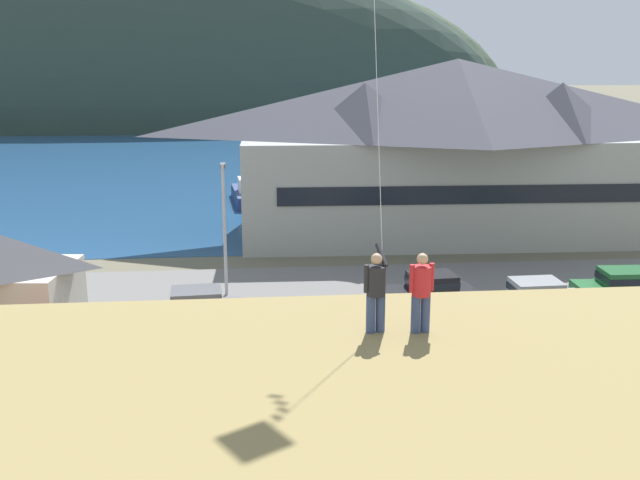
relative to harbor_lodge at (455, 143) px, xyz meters
The scene contains 20 objects.
ground_plane 25.20m from the harbor_lodge, 113.29° to the right, with size 600.00×600.00×0.00m, color #66604C.
parking_lot_pad 20.85m from the harbor_lodge, 118.97° to the right, with size 40.00×20.00×0.10m, color slate.
bay_water 39.24m from the harbor_lodge, 104.44° to the left, with size 360.00×84.00×0.03m, color navy.
far_hill_west_ridge 98.31m from the harbor_lodge, 110.32° to the left, with size 138.91×48.57×62.83m, color #2D3D33.
far_hill_east_peak 101.56m from the harbor_lodge, 102.88° to the left, with size 123.36×48.09×59.54m, color #3D4C38.
harbor_lodge is the anchor object (origin of this frame).
storage_shed_near_lot 29.60m from the harbor_lodge, 142.20° to the right, with size 6.38×5.02×4.88m.
wharf_dock 17.64m from the harbor_lodge, 127.38° to the left, with size 3.20×13.55×0.70m.
moored_boat_wharfside 18.83m from the harbor_lodge, 139.06° to the left, with size 3.02×7.50×2.16m.
parked_car_lone_by_shed 24.53m from the harbor_lodge, 118.96° to the right, with size 4.34×2.33×1.82m.
parked_car_front_row_red 31.25m from the harbor_lodge, 131.65° to the right, with size 4.35×2.36×1.82m.
parked_car_back_row_left 23.52m from the harbor_lodge, 133.33° to the right, with size 4.32×2.30×1.82m.
parked_car_mid_row_center 16.97m from the harbor_lodge, 108.81° to the right, with size 4.32×2.31×1.82m.
parked_car_mid_row_near 16.75m from the harbor_lodge, 76.04° to the right, with size 4.27×2.18×1.82m.
parked_car_front_row_silver 21.89m from the harbor_lodge, 88.21° to the right, with size 4.34×2.35×1.82m.
parked_car_back_row_right 17.52m from the harbor_lodge, 92.36° to the right, with size 4.25×2.15×1.82m.
parked_car_front_row_end 23.97m from the harbor_lodge, 100.42° to the right, with size 4.29×2.23×1.82m.
parking_light_pole 18.96m from the harbor_lodge, 140.81° to the right, with size 0.24×0.78×6.46m.
person_kite_flyer 33.54m from the harbor_lodge, 108.37° to the right, with size 0.52×0.70×1.86m.
person_companion 33.34m from the harbor_lodge, 106.76° to the right, with size 0.54×0.40×1.74m.
Camera 1 is at (-3.39, -23.69, 11.38)m, focal length 40.46 mm.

